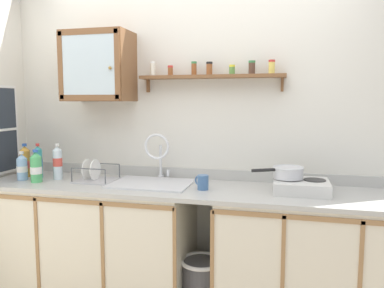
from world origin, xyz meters
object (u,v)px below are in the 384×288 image
(bottle_water_blue_1, at_px, (22,167))
(wall_cabinet, at_px, (99,67))
(hot_plate_stove, at_px, (301,186))
(sink, at_px, (152,186))
(bottle_detergent_teal_2, at_px, (38,162))
(bottle_soda_green_3, at_px, (36,168))
(saucepan, at_px, (288,172))
(mug, at_px, (203,182))
(dish_rack, at_px, (95,177))
(bottle_water_clear_0, at_px, (58,163))
(bottle_juice_amber_4, at_px, (25,162))

(bottle_water_blue_1, distance_m, wall_cabinet, 0.98)
(hot_plate_stove, xyz_separation_m, wall_cabinet, (-1.53, 0.12, 0.83))
(sink, bearing_deg, wall_cabinet, 166.49)
(bottle_detergent_teal_2, distance_m, wall_cabinet, 0.89)
(bottle_water_blue_1, xyz_separation_m, bottle_soda_green_3, (0.16, -0.04, 0.01))
(hot_plate_stove, relative_size, saucepan, 1.05)
(wall_cabinet, bearing_deg, bottle_detergent_teal_2, -164.86)
(sink, bearing_deg, mug, -12.90)
(sink, bearing_deg, bottle_soda_green_3, -169.56)
(saucepan, distance_m, wall_cabinet, 1.62)
(bottle_detergent_teal_2, relative_size, dish_rack, 0.93)
(saucepan, height_order, bottle_water_blue_1, bottle_water_blue_1)
(bottle_water_blue_1, xyz_separation_m, wall_cabinet, (0.55, 0.23, 0.77))
(wall_cabinet, bearing_deg, mug, -13.23)
(sink, relative_size, bottle_soda_green_3, 2.33)
(bottle_detergent_teal_2, height_order, wall_cabinet, wall_cabinet)
(mug, bearing_deg, dish_rack, 175.12)
(bottle_soda_green_3, xyz_separation_m, mug, (1.27, 0.07, -0.06))
(wall_cabinet, bearing_deg, bottle_soda_green_3, -145.48)
(hot_plate_stove, xyz_separation_m, bottle_water_blue_1, (-2.08, -0.11, 0.06))
(bottle_water_clear_0, xyz_separation_m, bottle_water_blue_1, (-0.25, -0.09, -0.03))
(bottle_water_blue_1, xyz_separation_m, mug, (1.42, 0.03, -0.05))
(mug, relative_size, wall_cabinet, 0.20)
(bottle_detergent_teal_2, bearing_deg, bottle_water_blue_1, -125.51)
(bottle_water_blue_1, height_order, mug, bottle_water_blue_1)
(bottle_water_clear_0, height_order, bottle_juice_amber_4, bottle_water_clear_0)
(bottle_juice_amber_4, bearing_deg, bottle_detergent_teal_2, -8.52)
(bottle_water_blue_1, bearing_deg, saucepan, 3.81)
(bottle_water_blue_1, bearing_deg, bottle_juice_amber_4, 117.49)
(mug, bearing_deg, sink, 167.10)
(bottle_water_clear_0, bearing_deg, wall_cabinet, 24.83)
(sink, bearing_deg, bottle_water_clear_0, -178.08)
(bottle_water_blue_1, relative_size, wall_cabinet, 0.42)
(hot_plate_stove, relative_size, bottle_juice_amber_4, 1.34)
(bottle_juice_amber_4, bearing_deg, dish_rack, -2.03)
(bottle_detergent_teal_2, xyz_separation_m, mug, (1.35, -0.08, -0.08))
(bottle_juice_amber_4, bearing_deg, hot_plate_stove, -0.31)
(saucepan, xyz_separation_m, dish_rack, (-1.43, -0.03, -0.10))
(saucepan, relative_size, bottle_water_clear_0, 1.22)
(saucepan, distance_m, mug, 0.58)
(sink, distance_m, mug, 0.42)
(saucepan, bearing_deg, bottle_detergent_teal_2, -179.06)
(sink, height_order, mug, sink)
(bottle_soda_green_3, distance_m, wall_cabinet, 0.90)
(bottle_water_clear_0, bearing_deg, sink, 1.92)
(bottle_water_clear_0, height_order, mug, bottle_water_clear_0)
(hot_plate_stove, height_order, bottle_water_clear_0, bottle_water_clear_0)
(bottle_juice_amber_4, xyz_separation_m, mug, (1.49, -0.10, -0.07))
(bottle_water_blue_1, bearing_deg, bottle_water_clear_0, 20.10)
(hot_plate_stove, bearing_deg, bottle_water_blue_1, -176.99)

